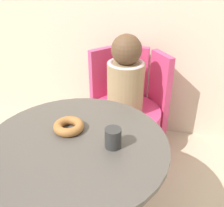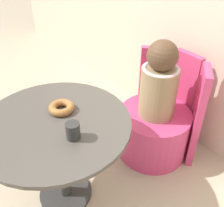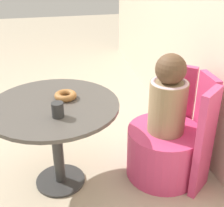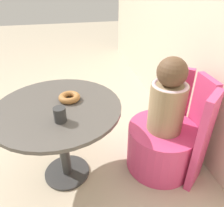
% 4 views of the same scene
% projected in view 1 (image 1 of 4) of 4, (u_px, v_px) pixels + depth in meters
% --- Properties ---
extents(round_table, '(0.86, 0.86, 0.64)m').
position_uv_depth(round_table, '(77.00, 162.00, 1.25)').
color(round_table, '#333333').
rests_on(round_table, ground_plane).
extents(tub_chair, '(0.54, 0.54, 0.38)m').
position_uv_depth(tub_chair, '(124.00, 131.00, 2.04)').
color(tub_chair, '#D13D70').
rests_on(tub_chair, ground_plane).
extents(booth_backrest, '(0.64, 0.23, 0.78)m').
position_uv_depth(booth_backrest, '(131.00, 96.00, 2.13)').
color(booth_backrest, '#D13D70').
rests_on(booth_backrest, ground_plane).
extents(child_figure, '(0.26, 0.26, 0.57)m').
position_uv_depth(child_figure, '(126.00, 77.00, 1.82)').
color(child_figure, '#937A56').
rests_on(child_figure, tub_chair).
extents(donut, '(0.15, 0.15, 0.04)m').
position_uv_depth(donut, '(69.00, 126.00, 1.27)').
color(donut, '#9E6633').
rests_on(donut, round_table).
extents(cup, '(0.07, 0.07, 0.09)m').
position_uv_depth(cup, '(113.00, 138.00, 1.15)').
color(cup, '#2D2D2D').
rests_on(cup, round_table).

